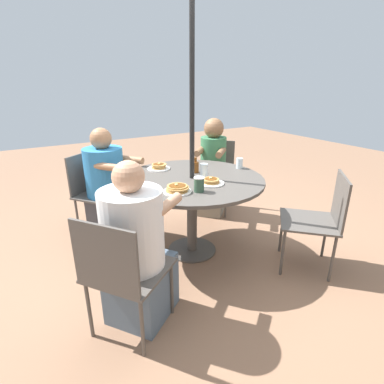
% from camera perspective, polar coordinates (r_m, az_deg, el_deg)
% --- Properties ---
extents(ground_plane, '(12.00, 12.00, 0.00)m').
position_cam_1_polar(ground_plane, '(2.98, 0.00, -10.99)').
color(ground_plane, '#8C664C').
extents(patio_table, '(1.28, 1.28, 0.74)m').
position_cam_1_polar(patio_table, '(2.69, 0.00, 0.73)').
color(patio_table, '#4C4742').
rests_on(patio_table, ground).
extents(umbrella_pole, '(0.04, 0.04, 2.20)m').
position_cam_1_polar(umbrella_pole, '(2.58, 0.00, 10.38)').
color(umbrella_pole, black).
rests_on(umbrella_pole, ground).
extents(patio_chair_north, '(0.63, 0.63, 0.85)m').
position_cam_1_polar(patio_chair_north, '(1.90, -13.37, -14.20)').
color(patio_chair_north, '#514C47').
rests_on(patio_chair_north, ground).
extents(diner_north, '(0.61, 0.59, 1.13)m').
position_cam_1_polar(diner_north, '(2.01, -10.47, -11.36)').
color(diner_north, slate).
rests_on(diner_north, ground).
extents(patio_chair_east, '(0.64, 0.64, 0.85)m').
position_cam_1_polar(patio_chair_east, '(2.72, 23.26, -4.25)').
color(patio_chair_east, '#514C47').
rests_on(patio_chair_east, ground).
extents(patio_chair_south, '(0.64, 0.64, 0.85)m').
position_cam_1_polar(patio_chair_south, '(3.77, 4.42, 4.09)').
color(patio_chair_south, '#514C47').
rests_on(patio_chair_south, ground).
extents(diner_south, '(0.52, 0.52, 1.15)m').
position_cam_1_polar(diner_south, '(3.59, 3.92, 4.20)').
color(diner_south, gray).
rests_on(diner_south, ground).
extents(patio_chair_west, '(0.63, 0.63, 0.85)m').
position_cam_1_polar(patio_chair_west, '(3.30, -18.03, 0.71)').
color(patio_chair_west, '#514C47').
rests_on(patio_chair_west, ground).
extents(diner_west, '(0.60, 0.63, 1.13)m').
position_cam_1_polar(diner_west, '(3.19, -15.62, 0.55)').
color(diner_west, '#3D3D42').
rests_on(diner_west, ground).
extents(pancake_plate_a, '(0.22, 0.22, 0.06)m').
position_cam_1_polar(pancake_plate_a, '(2.94, -6.34, 4.76)').
color(pancake_plate_a, white).
rests_on(pancake_plate_a, patio_table).
extents(pancake_plate_b, '(0.22, 0.22, 0.07)m').
position_cam_1_polar(pancake_plate_b, '(2.32, -2.83, 0.55)').
color(pancake_plate_b, white).
rests_on(pancake_plate_b, patio_table).
extents(pancake_plate_c, '(0.22, 0.22, 0.06)m').
position_cam_1_polar(pancake_plate_c, '(2.51, 3.62, 1.97)').
color(pancake_plate_c, white).
rests_on(pancake_plate_c, patio_table).
extents(syrup_bottle, '(0.08, 0.06, 0.14)m').
position_cam_1_polar(syrup_bottle, '(2.81, 0.63, 4.85)').
color(syrup_bottle, brown).
rests_on(syrup_bottle, patio_table).
extents(coffee_cup, '(0.08, 0.08, 0.12)m').
position_cam_1_polar(coffee_cup, '(2.32, 1.35, 1.46)').
color(coffee_cup, '#33513D').
rests_on(coffee_cup, patio_table).
extents(drinking_glass_a, '(0.07, 0.07, 0.13)m').
position_cam_1_polar(drinking_glass_a, '(2.64, 2.27, 4.03)').
color(drinking_glass_a, silver).
rests_on(drinking_glass_a, patio_table).
extents(drinking_glass_b, '(0.06, 0.06, 0.10)m').
position_cam_1_polar(drinking_glass_b, '(2.98, 9.03, 5.43)').
color(drinking_glass_b, silver).
rests_on(drinking_glass_b, patio_table).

